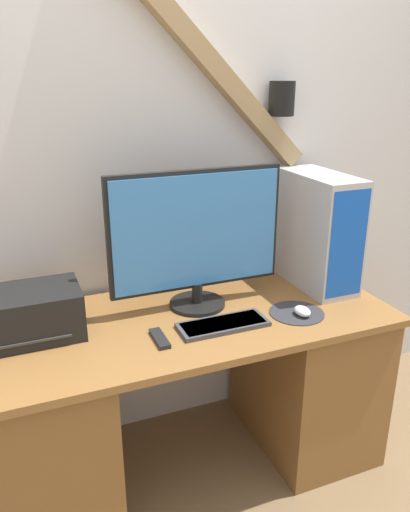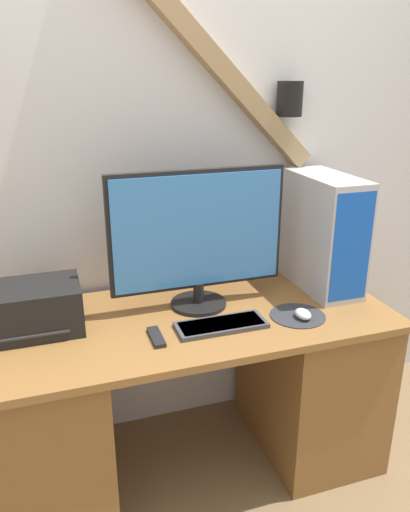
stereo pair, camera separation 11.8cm
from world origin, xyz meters
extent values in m
cube|color=silver|center=(0.00, 0.77, 1.35)|extent=(6.40, 0.05, 2.70)
cube|color=#9E7F56|center=(0.20, 0.71, 1.76)|extent=(0.99, 0.08, 0.99)
cylinder|color=black|center=(0.58, 0.69, 1.57)|extent=(0.12, 0.12, 0.15)
cube|color=brown|center=(0.00, 0.36, 0.74)|extent=(1.66, 0.72, 0.03)
cube|color=brown|center=(-0.59, 0.36, 0.36)|extent=(0.47, 0.66, 0.72)
cube|color=brown|center=(0.59, 0.36, 0.36)|extent=(0.47, 0.66, 0.72)
cylinder|color=black|center=(0.08, 0.44, 0.76)|extent=(0.23, 0.23, 0.02)
cylinder|color=black|center=(0.08, 0.44, 0.81)|extent=(0.04, 0.04, 0.08)
cube|color=black|center=(0.08, 0.45, 1.08)|extent=(0.73, 0.03, 0.49)
cube|color=#387AC6|center=(0.08, 0.44, 1.08)|extent=(0.69, 0.01, 0.46)
cube|color=#3D3D42|center=(0.10, 0.23, 0.76)|extent=(0.35, 0.14, 0.02)
cube|color=#5B5B60|center=(0.10, 0.23, 0.77)|extent=(0.32, 0.12, 0.01)
cylinder|color=#2D2D33|center=(0.43, 0.22, 0.76)|extent=(0.22, 0.22, 0.00)
ellipsoid|color=silver|center=(0.43, 0.19, 0.78)|extent=(0.06, 0.08, 0.04)
cube|color=#B2B2B7|center=(0.67, 0.47, 1.01)|extent=(0.20, 0.44, 0.51)
cube|color=blue|center=(0.67, 0.25, 1.01)|extent=(0.18, 0.01, 0.46)
cube|color=black|center=(-0.58, 0.44, 0.84)|extent=(0.37, 0.25, 0.18)
cube|color=#333333|center=(-0.58, 0.36, 0.80)|extent=(0.26, 0.11, 0.01)
cube|color=black|center=(-0.16, 0.22, 0.76)|extent=(0.04, 0.14, 0.02)
camera|label=1|loc=(-0.61, -1.33, 1.68)|focal=35.00mm
camera|label=2|loc=(-0.50, -1.37, 1.68)|focal=35.00mm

